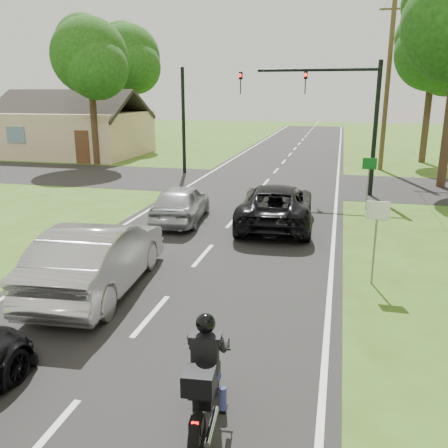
{
  "coord_description": "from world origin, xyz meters",
  "views": [
    {
      "loc": [
        3.72,
        -8.64,
        4.65
      ],
      "look_at": [
        0.88,
        3.0,
        1.3
      ],
      "focal_mm": 38.0,
      "sensor_mm": 36.0,
      "label": 1
    }
  ],
  "objects": [
    {
      "name": "silver_sedan",
      "position": [
        -1.72,
        1.02,
        0.85
      ],
      "size": [
        2.21,
        5.21,
        1.67
      ],
      "primitive_type": "imported",
      "rotation": [
        0.0,
        0.0,
        3.23
      ],
      "color": "#ABABAF",
      "rests_on": "road"
    },
    {
      "name": "tree_left_near",
      "position": [
        -11.73,
        19.78,
        6.53
      ],
      "size": [
        5.12,
        4.96,
        9.22
      ],
      "color": "#332316",
      "rests_on": "ground"
    },
    {
      "name": "cross_road",
      "position": [
        0.0,
        16.0,
        0.01
      ],
      "size": [
        60.0,
        7.0,
        0.01
      ],
      "primitive_type": "cube",
      "color": "black",
      "rests_on": "ground"
    },
    {
      "name": "motorcycle_rider",
      "position": [
        2.09,
        -3.07,
        0.69
      ],
      "size": [
        0.61,
        2.03,
        1.75
      ],
      "rotation": [
        0.0,
        0.0,
        0.1
      ],
      "color": "black",
      "rests_on": "ground"
    },
    {
      "name": "road",
      "position": [
        0.0,
        10.0,
        0.01
      ],
      "size": [
        8.0,
        100.0,
        0.01
      ],
      "primitive_type": "cube",
      "color": "black",
      "rests_on": "ground"
    },
    {
      "name": "tree_left_far",
      "position": [
        -13.7,
        29.76,
        7.13
      ],
      "size": [
        5.76,
        5.58,
        10.14
      ],
      "color": "#332316",
      "rests_on": "ground"
    },
    {
      "name": "signal_pole_far",
      "position": [
        -5.2,
        18.0,
        3.0
      ],
      "size": [
        0.2,
        0.2,
        6.0
      ],
      "primitive_type": "cylinder",
      "color": "black",
      "rests_on": "ground"
    },
    {
      "name": "sign_white",
      "position": [
        4.7,
        2.98,
        1.6
      ],
      "size": [
        0.55,
        0.07,
        2.12
      ],
      "color": "slate",
      "rests_on": "ground"
    },
    {
      "name": "house",
      "position": [
        -16.0,
        24.0,
        1.77
      ],
      "size": [
        10.2,
        8.0,
        4.84
      ],
      "color": "#C6AD89",
      "rests_on": "ground"
    },
    {
      "name": "dark_suv",
      "position": [
        1.63,
        7.8,
        0.76
      ],
      "size": [
        2.8,
        5.51,
        1.49
      ],
      "primitive_type": "imported",
      "rotation": [
        0.0,
        0.0,
        3.2
      ],
      "color": "black",
      "rests_on": "road"
    },
    {
      "name": "traffic_signal",
      "position": [
        3.34,
        14.0,
        4.14
      ],
      "size": [
        6.38,
        0.44,
        6.0
      ],
      "color": "black",
      "rests_on": "ground"
    },
    {
      "name": "tree_row_e",
      "position": [
        9.48,
        25.78,
        6.83
      ],
      "size": [
        5.28,
        5.12,
        9.61
      ],
      "color": "#332316",
      "rests_on": "ground"
    },
    {
      "name": "sign_green",
      "position": [
        4.9,
        10.98,
        1.6
      ],
      "size": [
        0.55,
        0.07,
        2.12
      ],
      "color": "slate",
      "rests_on": "ground"
    },
    {
      "name": "ground",
      "position": [
        0.0,
        0.0,
        0.0
      ],
      "size": [
        140.0,
        140.0,
        0.0
      ],
      "primitive_type": "plane",
      "color": "#3A5618",
      "rests_on": "ground"
    },
    {
      "name": "silver_suv",
      "position": [
        -1.85,
        7.5,
        0.71
      ],
      "size": [
        2.05,
        4.23,
        1.39
      ],
      "primitive_type": "imported",
      "rotation": [
        0.0,
        0.0,
        3.24
      ],
      "color": "#A9ADB1",
      "rests_on": "road"
    },
    {
      "name": "utility_pole_far",
      "position": [
        6.2,
        22.0,
        5.08
      ],
      "size": [
        1.6,
        0.28,
        10.0
      ],
      "color": "brown",
      "rests_on": "ground"
    }
  ]
}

